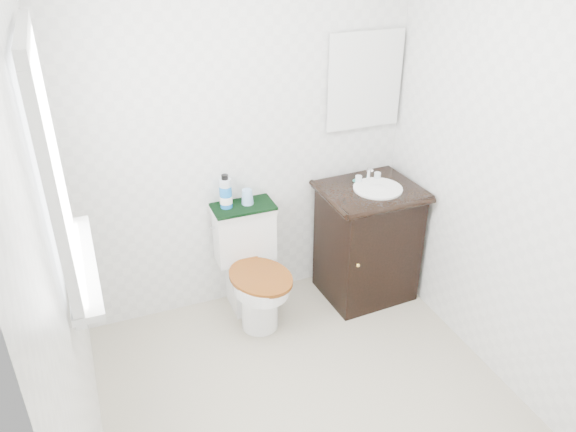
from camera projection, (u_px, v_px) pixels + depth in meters
floor at (318, 414)px, 3.05m from camera, size 2.40×2.40×0.00m
wall_back at (243, 133)px, 3.45m from camera, size 2.40×0.00×2.40m
wall_front at (517, 428)px, 1.49m from camera, size 2.40×0.00×2.40m
wall_left at (61, 275)px, 2.11m from camera, size 0.00×2.40×2.40m
wall_right at (523, 183)px, 2.83m from camera, size 0.00×2.40×2.40m
window at (49, 164)px, 2.16m from camera, size 0.02×0.70×0.90m
mirror at (365, 81)px, 3.57m from camera, size 0.50×0.02×0.60m
toilet at (251, 272)px, 3.66m from camera, size 0.45×0.66×0.74m
vanity at (368, 240)px, 3.82m from camera, size 0.64×0.56×0.92m
trash_bin at (260, 280)px, 3.88m from camera, size 0.23×0.20×0.30m
towel at (243, 207)px, 3.56m from camera, size 0.39×0.22×0.02m
mouthwash_bottle at (226, 193)px, 3.48m from camera, size 0.08×0.08×0.22m
cup at (247, 197)px, 3.55m from camera, size 0.08×0.08×0.10m
soap_bar at (357, 180)px, 3.73m from camera, size 0.06×0.04×0.02m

